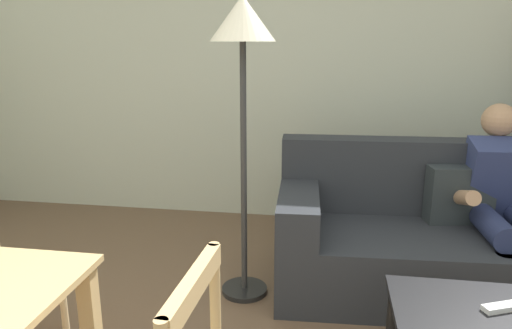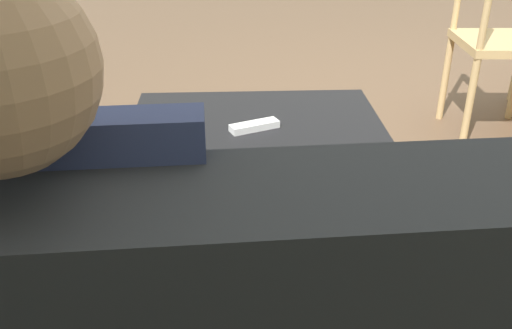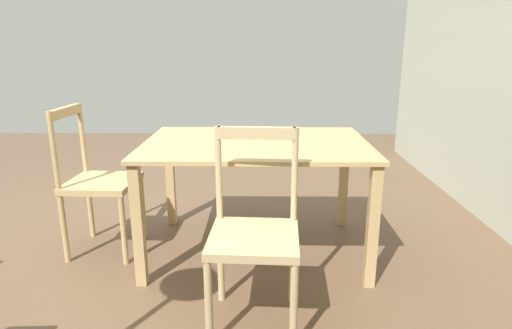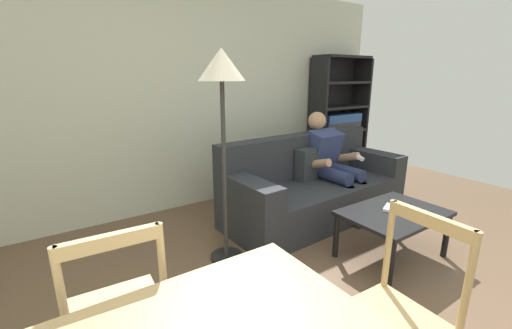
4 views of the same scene
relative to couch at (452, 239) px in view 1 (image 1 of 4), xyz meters
The scene contains 5 objects.
wall_back 1.85m from the couch, 133.93° to the left, with size 6.05×0.12×2.58m, color beige.
couch is the anchor object (origin of this frame).
person_lounging 0.38m from the couch, ahead, with size 0.61×0.92×1.14m.
tv_remote 0.98m from the couch, 92.31° to the right, with size 0.05×0.17×0.02m, color white.
floor_lamp 1.73m from the couch, 168.03° to the right, with size 0.36×0.36×1.75m.
Camera 1 is at (0.31, -1.09, 1.52)m, focal length 33.09 mm.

